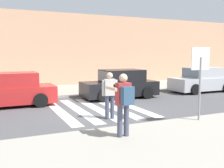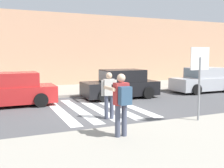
{
  "view_description": "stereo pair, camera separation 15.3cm",
  "coord_description": "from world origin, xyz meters",
  "px_view_note": "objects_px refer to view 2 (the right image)",
  "views": [
    {
      "loc": [
        -4.04,
        -10.46,
        2.38
      ],
      "look_at": [
        0.6,
        -0.2,
        1.1
      ],
      "focal_mm": 42.0,
      "sensor_mm": 36.0,
      "label": 1
    },
    {
      "loc": [
        -3.9,
        -10.52,
        2.38
      ],
      "look_at": [
        0.6,
        -0.2,
        1.1
      ],
      "focal_mm": 42.0,
      "sensor_mm": 36.0,
      "label": 2
    }
  ],
  "objects_px": {
    "stop_sign": "(200,67)",
    "pedestrian_crossing": "(109,93)",
    "parked_car_silver": "(204,80)",
    "photographer_with_backpack": "(122,100)",
    "parked_car_black": "(121,85)",
    "parked_car_red": "(11,90)"
  },
  "relations": [
    {
      "from": "parked_car_silver",
      "to": "parked_car_black",
      "type": "bearing_deg",
      "value": 180.0
    },
    {
      "from": "pedestrian_crossing",
      "to": "parked_car_black",
      "type": "distance_m",
      "value": 4.74
    },
    {
      "from": "stop_sign",
      "to": "pedestrian_crossing",
      "type": "distance_m",
      "value": 3.28
    },
    {
      "from": "stop_sign",
      "to": "pedestrian_crossing",
      "type": "bearing_deg",
      "value": 142.64
    },
    {
      "from": "parked_car_silver",
      "to": "photographer_with_backpack",
      "type": "bearing_deg",
      "value": -143.74
    },
    {
      "from": "parked_car_black",
      "to": "parked_car_silver",
      "type": "distance_m",
      "value": 5.83
    },
    {
      "from": "pedestrian_crossing",
      "to": "parked_car_silver",
      "type": "xyz_separation_m",
      "value": [
        8.25,
        4.07,
        -0.25
      ]
    },
    {
      "from": "stop_sign",
      "to": "photographer_with_backpack",
      "type": "height_order",
      "value": "stop_sign"
    },
    {
      "from": "photographer_with_backpack",
      "to": "parked_car_black",
      "type": "xyz_separation_m",
      "value": [
        3.1,
        6.55,
        -0.44
      ]
    },
    {
      "from": "photographer_with_backpack",
      "to": "parked_car_black",
      "type": "bearing_deg",
      "value": 64.68
    },
    {
      "from": "parked_car_black",
      "to": "parked_car_silver",
      "type": "relative_size",
      "value": 1.0
    },
    {
      "from": "photographer_with_backpack",
      "to": "pedestrian_crossing",
      "type": "relative_size",
      "value": 1.0
    },
    {
      "from": "parked_car_black",
      "to": "parked_car_silver",
      "type": "height_order",
      "value": "same"
    },
    {
      "from": "parked_car_red",
      "to": "parked_car_black",
      "type": "xyz_separation_m",
      "value": [
        5.62,
        0.0,
        0.0
      ]
    },
    {
      "from": "stop_sign",
      "to": "pedestrian_crossing",
      "type": "xyz_separation_m",
      "value": [
        -2.49,
        1.9,
        -0.97
      ]
    },
    {
      "from": "stop_sign",
      "to": "photographer_with_backpack",
      "type": "xyz_separation_m",
      "value": [
        -3.17,
        -0.58,
        -0.77
      ]
    },
    {
      "from": "pedestrian_crossing",
      "to": "parked_car_black",
      "type": "xyz_separation_m",
      "value": [
        2.42,
        4.07,
        -0.25
      ]
    },
    {
      "from": "pedestrian_crossing",
      "to": "parked_car_red",
      "type": "distance_m",
      "value": 5.19
    },
    {
      "from": "parked_car_red",
      "to": "parked_car_silver",
      "type": "distance_m",
      "value": 11.46
    },
    {
      "from": "photographer_with_backpack",
      "to": "parked_car_silver",
      "type": "xyz_separation_m",
      "value": [
        8.93,
        6.55,
        -0.44
      ]
    },
    {
      "from": "stop_sign",
      "to": "pedestrian_crossing",
      "type": "height_order",
      "value": "stop_sign"
    },
    {
      "from": "parked_car_red",
      "to": "parked_car_black",
      "type": "height_order",
      "value": "same"
    }
  ]
}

